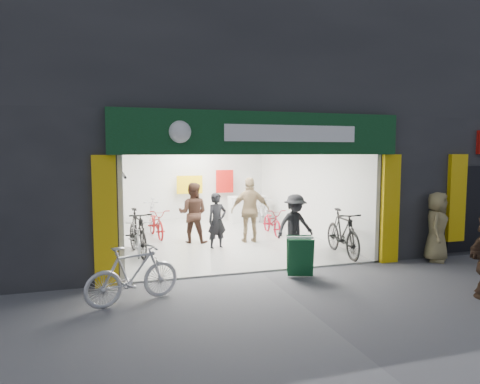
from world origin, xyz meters
name	(u,v)px	position (x,y,z in m)	size (l,w,h in m)	color
ground	(261,273)	(0.00, 0.00, 0.00)	(60.00, 60.00, 0.00)	#56565B
building	(236,101)	(0.91, 4.99, 4.31)	(17.00, 10.27, 8.00)	#232326
bike_left_front	(137,236)	(-2.50, 2.58, 0.46)	(0.61, 1.76, 0.93)	#AEAEB3
bike_left_midfront	(138,233)	(-2.50, 2.41, 0.60)	(0.56, 1.99, 1.20)	black
bike_left_midback	(156,223)	(-1.80, 4.55, 0.46)	(0.61, 1.74, 0.91)	maroon
bike_left_back	(153,215)	(-1.80, 5.78, 0.55)	(0.52, 1.83, 1.10)	#BABABF
bike_right_front	(343,233)	(2.50, 0.81, 0.60)	(0.56, 1.99, 1.20)	black
bike_right_mid	(272,222)	(1.80, 3.94, 0.43)	(0.57, 1.64, 0.86)	maroon
bike_right_back	(263,211)	(2.14, 5.77, 0.52)	(0.49, 1.72, 1.03)	#A3A3A7
parked_bike	(133,274)	(-2.80, -1.12, 0.52)	(0.49, 1.72, 1.03)	silver
customer_a	(217,221)	(-0.37, 2.52, 0.77)	(0.56, 0.37, 1.55)	black
customer_b	(193,213)	(-0.87, 3.43, 0.89)	(0.86, 0.67, 1.77)	#3B241B
customer_c	(295,225)	(1.34, 1.19, 0.79)	(1.03, 0.59, 1.59)	black
customer_d	(250,211)	(0.73, 2.95, 0.96)	(1.13, 0.47, 1.93)	#917754
pedestrian_near	(437,227)	(4.42, -0.30, 0.85)	(0.83, 0.54, 1.69)	olive
sandwich_board	(300,255)	(0.70, -0.50, 0.46)	(0.68, 0.69, 0.83)	#104121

